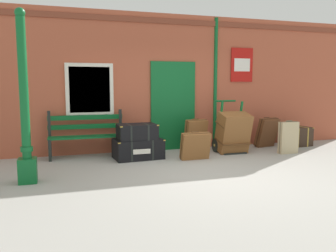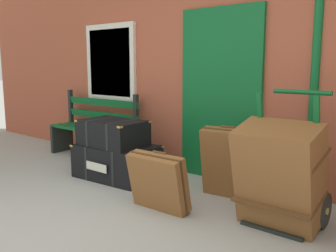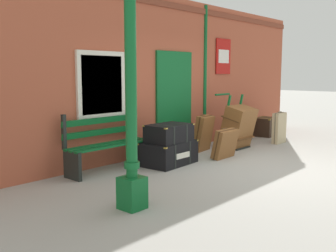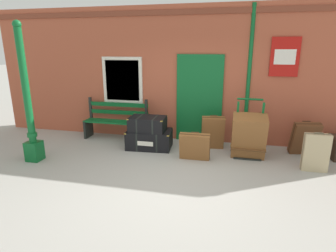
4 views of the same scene
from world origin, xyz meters
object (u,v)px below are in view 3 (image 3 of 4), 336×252
object	(u,v)px
platform_bench	(108,145)
corner_trunk	(266,127)
suitcase_oxblood	(279,128)
large_brown_trunk	(238,127)
steamer_trunk_base	(169,153)
suitcase_tan	(225,144)
suitcase_charcoal	(203,133)
lamp_post	(131,126)
porters_trolley	(231,135)
steamer_trunk_middle	(169,133)
suitcase_olive	(248,125)

from	to	relation	value
platform_bench	corner_trunk	size ratio (longest dim) A/B	2.19
suitcase_oxblood	large_brown_trunk	bearing A→B (deg)	161.82
steamer_trunk_base	corner_trunk	bearing A→B (deg)	3.53
corner_trunk	suitcase_oxblood	bearing A→B (deg)	-136.94
platform_bench	suitcase_oxblood	size ratio (longest dim) A/B	2.10
platform_bench	suitcase_tan	world-z (taller)	platform_bench
steamer_trunk_base	suitcase_oxblood	world-z (taller)	suitcase_oxblood
suitcase_oxblood	suitcase_tan	xyz separation A→B (m)	(-2.27, 0.02, -0.07)
suitcase_charcoal	corner_trunk	xyz separation A→B (m)	(2.78, -0.01, -0.14)
platform_bench	suitcase_tan	xyz separation A→B (m)	(2.13, -0.98, -0.16)
lamp_post	corner_trunk	distance (m)	6.53
large_brown_trunk	suitcase_oxblood	xyz separation A→B (m)	(1.20, -0.39, -0.12)
suitcase_oxblood	suitcase_charcoal	distance (m)	2.11
large_brown_trunk	suitcase_tan	xyz separation A→B (m)	(-1.07, -0.37, -0.19)
porters_trolley	suitcase_charcoal	distance (m)	0.80
suitcase_oxblood	corner_trunk	xyz separation A→B (m)	(0.83, 0.77, -0.12)
lamp_post	steamer_trunk_middle	distance (m)	2.44
steamer_trunk_middle	large_brown_trunk	world-z (taller)	large_brown_trunk
porters_trolley	suitcase_tan	xyz separation A→B (m)	(-1.07, -0.55, 0.02)
lamp_post	platform_bench	bearing A→B (deg)	58.31
large_brown_trunk	suitcase_tan	bearing A→B (deg)	-160.91
large_brown_trunk	suitcase_tan	size ratio (longest dim) A/B	1.52
steamer_trunk_middle	suitcase_charcoal	bearing A→B (deg)	11.78
suitcase_tan	suitcase_olive	xyz separation A→B (m)	(2.26, 0.81, 0.08)
porters_trolley	suitcase_oxblood	xyz separation A→B (m)	(1.20, -0.57, 0.09)
steamer_trunk_base	large_brown_trunk	xyz separation A→B (m)	(2.19, -0.12, 0.27)
steamer_trunk_middle	corner_trunk	xyz separation A→B (m)	(4.23, 0.29, -0.34)
platform_bench	porters_trolley	xyz separation A→B (m)	(3.21, -0.43, -0.17)
lamp_post	porters_trolley	bearing A→B (deg)	16.95
platform_bench	steamer_trunk_middle	bearing A→B (deg)	-27.60
suitcase_oxblood	porters_trolley	bearing A→B (deg)	154.61
large_brown_trunk	corner_trunk	bearing A→B (deg)	10.60
lamp_post	suitcase_charcoal	world-z (taller)	lamp_post
suitcase_olive	corner_trunk	bearing A→B (deg)	-3.97
steamer_trunk_base	lamp_post	bearing A→B (deg)	-149.20
suitcase_oxblood	steamer_trunk_middle	bearing A→B (deg)	172.01
suitcase_charcoal	large_brown_trunk	bearing A→B (deg)	-27.06
porters_trolley	suitcase_oxblood	bearing A→B (deg)	-25.39
porters_trolley	corner_trunk	bearing A→B (deg)	5.75
suitcase_tan	suitcase_charcoal	size ratio (longest dim) A/B	0.81
steamer_trunk_base	suitcase_charcoal	distance (m)	1.46
corner_trunk	porters_trolley	bearing A→B (deg)	-174.25
corner_trunk	suitcase_olive	bearing A→B (deg)	176.03
lamp_post	large_brown_trunk	distance (m)	4.46
platform_bench	suitcase_oxblood	bearing A→B (deg)	-12.78
lamp_post	suitcase_tan	size ratio (longest dim) A/B	4.33
suitcase_tan	corner_trunk	xyz separation A→B (m)	(3.09, 0.75, -0.05)
steamer_trunk_middle	steamer_trunk_base	bearing A→B (deg)	50.80
steamer_trunk_middle	suitcase_olive	bearing A→B (deg)	5.90
lamp_post	steamer_trunk_base	bearing A→B (deg)	30.80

